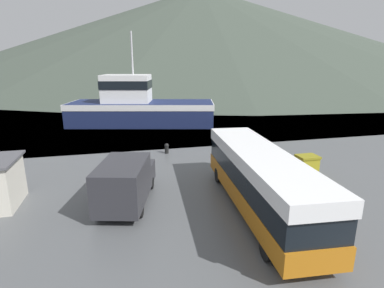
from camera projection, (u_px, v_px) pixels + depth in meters
name	position (u px, v px, depth m)	size (l,w,h in m)	color
water_surface	(136.00, 79.00, 139.54)	(240.00, 240.00, 0.00)	#475B6B
hill_backdrop	(201.00, 34.00, 152.34)	(239.92, 239.92, 43.08)	#3D473D
tour_bus	(259.00, 177.00, 14.84)	(3.41, 11.32, 3.08)	#B26614
delivery_van	(126.00, 181.00, 15.61)	(3.54, 5.89, 2.44)	#2D2D33
fishing_boat	(139.00, 106.00, 36.00)	(17.96, 9.64, 10.72)	#19234C
storage_bin	(307.00, 166.00, 19.49)	(1.33, 1.05, 1.45)	olive
mooring_bollard	(167.00, 148.00, 24.66)	(0.37, 0.37, 0.85)	black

